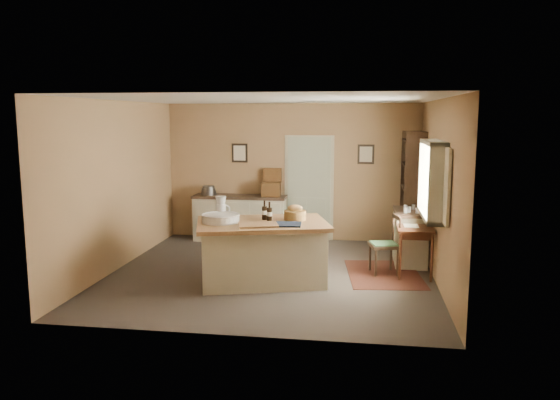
# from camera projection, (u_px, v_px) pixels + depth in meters

# --- Properties ---
(ground) EXTENTS (5.00, 5.00, 0.00)m
(ground) POSITION_uv_depth(u_px,v_px,m) (271.00, 273.00, 8.59)
(ground) COLOR #494038
(ground) RESTS_ON ground
(wall_back) EXTENTS (5.00, 0.10, 2.70)m
(wall_back) POSITION_uv_depth(u_px,v_px,m) (292.00, 172.00, 10.83)
(wall_back) COLOR #9A744C
(wall_back) RESTS_ON ground
(wall_front) EXTENTS (5.00, 0.10, 2.70)m
(wall_front) POSITION_uv_depth(u_px,v_px,m) (234.00, 218.00, 5.95)
(wall_front) COLOR #9A744C
(wall_front) RESTS_ON ground
(wall_left) EXTENTS (0.10, 5.00, 2.70)m
(wall_left) POSITION_uv_depth(u_px,v_px,m) (118.00, 185.00, 8.75)
(wall_left) COLOR #9A744C
(wall_left) RESTS_ON ground
(wall_right) EXTENTS (0.10, 5.00, 2.70)m
(wall_right) POSITION_uv_depth(u_px,v_px,m) (439.00, 192.00, 8.03)
(wall_right) COLOR #9A744C
(wall_right) RESTS_ON ground
(ceiling) EXTENTS (5.00, 5.00, 0.00)m
(ceiling) POSITION_uv_depth(u_px,v_px,m) (271.00, 99.00, 8.18)
(ceiling) COLOR silver
(ceiling) RESTS_ON wall_back
(door) EXTENTS (0.97, 0.06, 2.11)m
(door) POSITION_uv_depth(u_px,v_px,m) (309.00, 187.00, 10.80)
(door) COLOR #A3A98D
(door) RESTS_ON ground
(framed_prints) EXTENTS (2.82, 0.02, 0.38)m
(framed_prints) POSITION_uv_depth(u_px,v_px,m) (302.00, 154.00, 10.73)
(framed_prints) COLOR black
(framed_prints) RESTS_ON ground
(window) EXTENTS (0.25, 1.99, 1.12)m
(window) POSITION_uv_depth(u_px,v_px,m) (436.00, 180.00, 7.81)
(window) COLOR #BDB59A
(window) RESTS_ON ground
(work_island) EXTENTS (2.16, 1.70, 1.20)m
(work_island) POSITION_uv_depth(u_px,v_px,m) (261.00, 250.00, 8.10)
(work_island) COLOR #BDB59A
(work_island) RESTS_ON ground
(sideboard) EXTENTS (1.84, 0.53, 1.18)m
(sideboard) POSITION_uv_depth(u_px,v_px,m) (240.00, 216.00, 10.82)
(sideboard) COLOR #BDB59A
(sideboard) RESTS_ON ground
(rug) EXTENTS (1.27, 1.71, 0.01)m
(rug) POSITION_uv_depth(u_px,v_px,m) (384.00, 274.00, 8.54)
(rug) COLOR #4A2217
(rug) RESTS_ON ground
(writing_desk) EXTENTS (0.54, 0.88, 0.82)m
(writing_desk) POSITION_uv_depth(u_px,v_px,m) (414.00, 232.00, 8.47)
(writing_desk) COLOR #32180D
(writing_desk) RESTS_ON ground
(desk_chair) EXTENTS (0.51, 0.51, 0.91)m
(desk_chair) POSITION_uv_depth(u_px,v_px,m) (384.00, 245.00, 8.51)
(desk_chair) COLOR black
(desk_chair) RESTS_ON ground
(right_cabinet) EXTENTS (0.54, 0.96, 0.99)m
(right_cabinet) POSITION_uv_depth(u_px,v_px,m) (410.00, 236.00, 9.13)
(right_cabinet) COLOR #BDB59A
(right_cabinet) RESTS_ON ground
(shelving_unit) EXTENTS (0.37, 0.98, 2.18)m
(shelving_unit) POSITION_uv_depth(u_px,v_px,m) (415.00, 191.00, 10.04)
(shelving_unit) COLOR black
(shelving_unit) RESTS_ON ground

